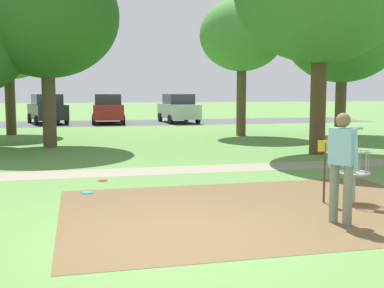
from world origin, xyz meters
TOP-DOWN VIEW (x-y plane):
  - ground_plane at (0.00, 0.00)m, footprint 160.00×160.00m
  - dirt_tee_pad at (1.71, 1.23)m, footprint 6.77×4.71m
  - disc_golf_basket at (3.51, 1.33)m, footprint 0.98×0.58m
  - player_foreground_watching at (2.57, 0.10)m, footprint 0.45×0.48m
  - frisbee_near_basket at (-1.17, 3.29)m, footprint 0.24×0.24m
  - frisbee_mid_grass at (-0.79, 4.60)m, footprint 0.22×0.22m
  - tree_near_right at (6.01, 14.58)m, footprint 3.82×3.82m
  - tree_mid_right at (-4.28, 17.51)m, footprint 4.53×4.53m
  - tree_far_left at (10.41, 13.51)m, footprint 5.24×5.24m
  - tree_far_center at (-2.28, 11.89)m, footprint 5.18×5.18m
  - parking_lot_strip at (0.00, 24.94)m, footprint 36.00×6.00m
  - parked_car_leftmost at (-3.05, 25.22)m, footprint 2.71×4.50m
  - parked_car_center_left at (0.66, 24.56)m, footprint 2.13×4.28m
  - parked_car_center_right at (5.13, 24.22)m, footprint 2.18×4.31m
  - gravel_path at (0.00, 5.69)m, footprint 40.00×1.25m

SIDE VIEW (x-z plane):
  - ground_plane at x=0.00m, z-range 0.00..0.00m
  - gravel_path at x=0.00m, z-range 0.00..0.00m
  - parking_lot_strip at x=0.00m, z-range 0.00..0.01m
  - dirt_tee_pad at x=1.71m, z-range 0.00..0.01m
  - frisbee_near_basket at x=-1.17m, z-range 0.00..0.02m
  - frisbee_mid_grass at x=-0.79m, z-range 0.00..0.02m
  - disc_golf_basket at x=3.51m, z-range 0.06..1.45m
  - parked_car_leftmost at x=-3.05m, z-range 0.00..1.84m
  - parked_car_center_left at x=0.66m, z-range 0.00..1.84m
  - parked_car_center_right at x=5.13m, z-range 0.00..1.84m
  - player_foreground_watching at x=2.57m, z-range 0.11..1.82m
  - tree_mid_right at x=-4.28m, z-range 1.26..7.69m
  - tree_near_right at x=6.01m, z-range 1.42..7.59m
  - tree_far_left at x=10.41m, z-range 1.19..8.07m
  - tree_far_center at x=-2.28m, z-range 1.23..8.13m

